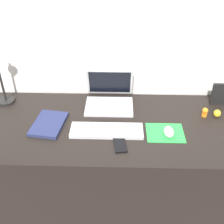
{
  "coord_description": "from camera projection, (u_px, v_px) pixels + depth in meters",
  "views": [
    {
      "loc": [
        0.02,
        -1.32,
        1.77
      ],
      "look_at": [
        -0.02,
        0.0,
        0.83
      ],
      "focal_mm": 45.67,
      "sensor_mm": 36.0,
      "label": 1
    }
  ],
  "objects": [
    {
      "name": "ground_plane",
      "position": [
        114.0,
        204.0,
        2.1
      ],
      "size": [
        6.0,
        6.0,
        0.0
      ],
      "primitive_type": "plane",
      "color": "slate"
    },
    {
      "name": "back_wall",
      "position": [
        116.0,
        98.0,
        2.01
      ],
      "size": [
        2.91,
        0.05,
        1.37
      ],
      "primitive_type": "cube",
      "color": "silver",
      "rests_on": "ground_plane"
    },
    {
      "name": "desk",
      "position": [
        114.0,
        169.0,
        1.88
      ],
      "size": [
        1.71,
        0.68,
        0.74
      ],
      "primitive_type": "cube",
      "color": "black",
      "rests_on": "ground_plane"
    },
    {
      "name": "laptop",
      "position": [
        109.0,
        96.0,
        1.83
      ],
      "size": [
        0.3,
        0.26,
        0.21
      ],
      "color": "silver",
      "rests_on": "desk"
    },
    {
      "name": "keyboard",
      "position": [
        107.0,
        131.0,
        1.61
      ],
      "size": [
        0.41,
        0.13,
        0.02
      ],
      "primitive_type": "cube",
      "color": "silver",
      "rests_on": "desk"
    },
    {
      "name": "mousepad",
      "position": [
        165.0,
        133.0,
        1.61
      ],
      "size": [
        0.21,
        0.17,
        0.0
      ],
      "primitive_type": "cube",
      "color": "green",
      "rests_on": "desk"
    },
    {
      "name": "mouse",
      "position": [
        169.0,
        132.0,
        1.58
      ],
      "size": [
        0.06,
        0.1,
        0.03
      ],
      "primitive_type": "ellipsoid",
      "color": "silver",
      "rests_on": "mousepad"
    },
    {
      "name": "cell_phone",
      "position": [
        120.0,
        144.0,
        1.52
      ],
      "size": [
        0.08,
        0.14,
        0.01
      ],
      "primitive_type": "cube",
      "rotation": [
        0.0,
        0.0,
        0.15
      ],
      "color": "black",
      "rests_on": "desk"
    },
    {
      "name": "notebook_pad",
      "position": [
        49.0,
        124.0,
        1.66
      ],
      "size": [
        0.2,
        0.26,
        0.02
      ],
      "primitive_type": "cube",
      "rotation": [
        0.0,
        0.0,
        -0.14
      ],
      "color": "navy",
      "rests_on": "desk"
    },
    {
      "name": "picture_frame",
      "position": [
        221.0,
        94.0,
        1.8
      ],
      "size": [
        0.12,
        0.02,
        0.15
      ],
      "primitive_type": "cube",
      "color": "black",
      "rests_on": "desk"
    },
    {
      "name": "toy_figurine_orange",
      "position": [
        205.0,
        112.0,
        1.72
      ],
      "size": [
        0.04,
        0.04,
        0.06
      ],
      "color": "orange",
      "rests_on": "desk"
    },
    {
      "name": "toy_figurine_yellow",
      "position": [
        217.0,
        113.0,
        1.72
      ],
      "size": [
        0.04,
        0.04,
        0.05
      ],
      "primitive_type": "ellipsoid",
      "color": "yellow",
      "rests_on": "desk"
    }
  ]
}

